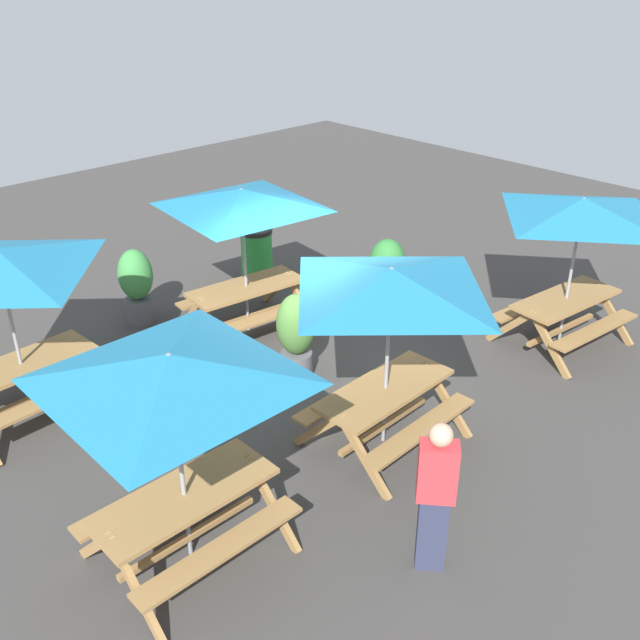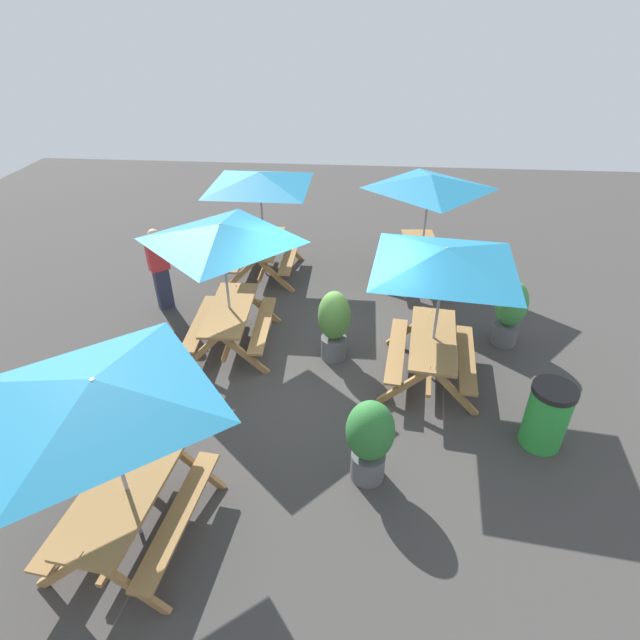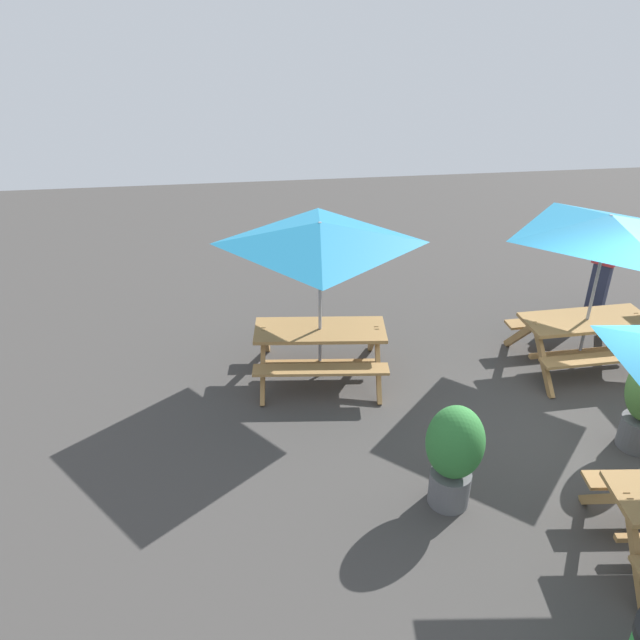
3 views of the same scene
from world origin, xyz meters
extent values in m
plane|color=#3D3A38|center=(0.00, 0.00, 0.00)|extent=(24.00, 24.00, 0.00)
cube|color=olive|center=(3.10, 1.62, 0.74)|extent=(1.80, 0.70, 0.05)
cube|color=olive|center=(3.10, 1.07, 0.45)|extent=(1.80, 0.26, 0.04)
cube|color=olive|center=(3.10, 2.17, 0.45)|extent=(1.80, 0.26, 0.04)
cube|color=olive|center=(2.32, 1.26, 0.37)|extent=(0.06, 0.80, 0.81)
cube|color=olive|center=(2.32, 1.99, 0.37)|extent=(0.06, 0.80, 0.81)
cube|color=olive|center=(3.88, 1.25, 0.37)|extent=(0.06, 0.80, 0.81)
cube|color=olive|center=(3.88, 1.98, 0.37)|extent=(0.06, 0.80, 0.81)
cube|color=olive|center=(3.10, 1.62, 0.22)|extent=(1.56, 0.07, 0.06)
cylinder|color=gray|center=(3.10, 1.62, 1.15)|extent=(0.04, 0.04, 2.30)
pyramid|color=teal|center=(3.10, 1.62, 2.16)|extent=(2.83, 2.83, 0.28)
cube|color=olive|center=(-3.46, 1.93, 0.74)|extent=(1.87, 0.90, 0.05)
cube|color=olive|center=(-3.52, 1.39, 0.45)|extent=(1.82, 0.46, 0.04)
cube|color=olive|center=(-3.40, 2.48, 0.45)|extent=(1.82, 0.46, 0.04)
cube|color=olive|center=(-4.28, 1.66, 0.37)|extent=(0.15, 0.80, 0.81)
cube|color=olive|center=(-4.20, 2.38, 0.37)|extent=(0.15, 0.80, 0.81)
cube|color=olive|center=(-2.73, 1.48, 0.37)|extent=(0.15, 0.80, 0.81)
cube|color=olive|center=(-2.65, 2.21, 0.37)|extent=(0.15, 0.80, 0.81)
cube|color=olive|center=(-3.46, 1.93, 0.22)|extent=(1.56, 0.24, 0.06)
cylinder|color=gray|center=(-3.46, 1.93, 1.15)|extent=(0.04, 0.04, 2.30)
pyramid|color=teal|center=(-3.46, 1.93, 2.16)|extent=(2.21, 2.21, 0.28)
cube|color=olive|center=(-0.27, -1.68, 0.74)|extent=(1.87, 0.90, 0.05)
cube|color=olive|center=(-0.34, -2.23, 0.45)|extent=(1.82, 0.47, 0.04)
cube|color=olive|center=(-0.21, -1.14, 0.45)|extent=(1.82, 0.47, 0.04)
cube|color=olive|center=(-1.09, -1.96, 0.37)|extent=(0.15, 0.80, 0.81)
cube|color=olive|center=(-1.01, -1.23, 0.37)|extent=(0.15, 0.80, 0.81)
cube|color=olive|center=(0.46, -2.14, 0.37)|extent=(0.15, 0.80, 0.81)
cube|color=olive|center=(0.54, -1.41, 0.37)|extent=(0.15, 0.80, 0.81)
cube|color=olive|center=(-0.27, -1.68, 0.22)|extent=(1.56, 0.25, 0.06)
cylinder|color=gray|center=(-0.27, -1.68, 1.15)|extent=(0.04, 0.04, 2.30)
pyramid|color=teal|center=(-0.27, -1.68, 2.16)|extent=(2.81, 2.81, 0.28)
cube|color=olive|center=(3.21, -1.81, 0.74)|extent=(1.84, 0.81, 0.05)
cube|color=olive|center=(3.24, -2.36, 0.45)|extent=(1.81, 0.37, 0.04)
cube|color=olive|center=(3.17, -1.26, 0.45)|extent=(1.81, 0.37, 0.04)
cube|color=olive|center=(2.45, -2.22, 0.37)|extent=(0.11, 0.80, 0.81)
cube|color=olive|center=(2.41, -1.49, 0.37)|extent=(0.11, 0.80, 0.81)
cube|color=olive|center=(3.21, -1.81, 0.22)|extent=(1.56, 0.16, 0.06)
cylinder|color=gray|center=(3.21, -1.81, 1.15)|extent=(0.04, 0.04, 2.30)
cube|color=olive|center=(0.33, 1.71, 0.74)|extent=(1.82, 0.76, 0.05)
cube|color=olive|center=(0.35, 1.16, 0.45)|extent=(1.81, 0.32, 0.04)
cube|color=olive|center=(0.31, 2.26, 0.45)|extent=(1.81, 0.32, 0.04)
cube|color=olive|center=(-0.44, 1.32, 0.37)|extent=(0.09, 0.80, 0.81)
cube|color=olive|center=(-0.46, 2.05, 0.37)|extent=(0.09, 0.80, 0.81)
cube|color=olive|center=(1.12, 1.37, 0.37)|extent=(0.09, 0.80, 0.81)
cube|color=olive|center=(1.09, 2.10, 0.37)|extent=(0.09, 0.80, 0.81)
cube|color=olive|center=(0.33, 1.71, 0.22)|extent=(1.56, 0.12, 0.06)
cylinder|color=gray|center=(0.33, 1.71, 1.15)|extent=(0.04, 0.04, 2.30)
pyramid|color=teal|center=(0.33, 1.71, 2.16)|extent=(2.07, 2.07, 0.28)
cylinder|color=green|center=(-1.62, -3.09, 0.45)|extent=(0.56, 0.56, 0.90)
cylinder|color=black|center=(-1.62, -3.09, 0.94)|extent=(0.59, 0.59, 0.08)
cylinder|color=#59595B|center=(-2.42, -0.69, 0.20)|extent=(0.44, 0.44, 0.40)
ellipsoid|color=#2D7233|center=(-2.42, -0.69, 0.81)|extent=(0.60, 0.60, 0.83)
cylinder|color=#59595B|center=(0.12, -0.10, 0.20)|extent=(0.44, 0.44, 0.40)
ellipsoid|color=#4C7F38|center=(0.12, -0.10, 0.84)|extent=(0.54, 0.54, 0.88)
cylinder|color=#59595B|center=(0.80, -3.12, 0.20)|extent=(0.44, 0.44, 0.40)
ellipsoid|color=#3D8C42|center=(0.80, -3.12, 0.82)|extent=(0.54, 0.54, 0.83)
cube|color=#2D334C|center=(1.49, 3.35, 0.42)|extent=(0.32, 0.33, 0.85)
cube|color=red|center=(1.49, 3.35, 1.15)|extent=(0.40, 0.42, 0.60)
sphere|color=tan|center=(1.49, 3.35, 1.56)|extent=(0.22, 0.22, 0.22)
camera|label=1|loc=(5.78, 6.30, 5.36)|focal=40.00mm
camera|label=2|loc=(-6.82, -0.46, 5.23)|focal=28.00mm
camera|label=3|loc=(-4.45, -5.47, 4.94)|focal=35.00mm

